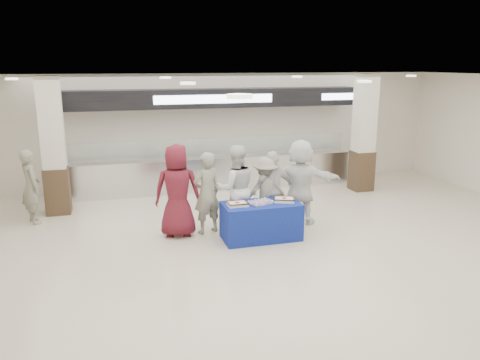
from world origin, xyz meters
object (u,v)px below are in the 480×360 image
object	(u,v)px
cupcake_tray	(261,202)
soldier_bg	(31,187)
soldier_b	(266,193)
civilian_maroon	(177,191)
chef_tall	(236,188)
sheet_cake_right	(284,199)
chef_short	(273,189)
soldier_a	(207,193)
civilian_white	(300,182)
display_table	(261,221)
sheet_cake_left	(237,204)

from	to	relation	value
cupcake_tray	soldier_bg	size ratio (longest dim) A/B	0.28
soldier_b	cupcake_tray	bearing A→B (deg)	68.28
civilian_maroon	chef_tall	xyz separation A→B (m)	(1.22, 0.00, -0.04)
sheet_cake_right	chef_short	distance (m)	0.63
chef_tall	soldier_a	bearing A→B (deg)	0.96
soldier_bg	chef_tall	bearing A→B (deg)	-135.98
soldier_b	civilian_white	world-z (taller)	civilian_white
cupcake_tray	chef_short	size ratio (longest dim) A/B	0.28
display_table	sheet_cake_right	distance (m)	0.65
sheet_cake_right	chef_tall	xyz separation A→B (m)	(-0.85, 0.63, 0.12)
soldier_bg	sheet_cake_left	bearing A→B (deg)	-144.22
display_table	sheet_cake_left	size ratio (longest dim) A/B	3.95
sheet_cake_left	soldier_bg	size ratio (longest dim) A/B	0.24
sheet_cake_right	chef_short	bearing A→B (deg)	92.08
cupcake_tray	soldier_b	bearing A→B (deg)	63.65
sheet_cake_left	soldier_a	distance (m)	0.82
soldier_a	chef_tall	size ratio (longest dim) A/B	0.94
chef_tall	chef_short	size ratio (longest dim) A/B	1.10
civilian_white	soldier_bg	distance (m)	5.93
cupcake_tray	soldier_b	world-z (taller)	soldier_b
sheet_cake_right	soldier_bg	xyz separation A→B (m)	(-5.08, 2.28, 0.04)
sheet_cake_right	soldier_a	world-z (taller)	soldier_a
civilian_maroon	civilian_white	xyz separation A→B (m)	(2.71, 0.08, -0.01)
cupcake_tray	chef_short	distance (m)	0.83
sheet_cake_left	chef_tall	bearing A→B (deg)	78.03
cupcake_tray	sheet_cake_right	bearing A→B (deg)	4.04
sheet_cake_left	chef_short	xyz separation A→B (m)	(0.97, 0.67, 0.04)
sheet_cake_left	soldier_a	xyz separation A→B (m)	(-0.48, 0.67, 0.07)
sheet_cake_left	soldier_a	world-z (taller)	soldier_a
civilian_maroon	sheet_cake_left	bearing A→B (deg)	158.62
chef_short	soldier_b	distance (m)	0.17
cupcake_tray	soldier_bg	xyz separation A→B (m)	(-4.57, 2.32, 0.05)
soldier_bg	display_table	bearing A→B (deg)	-141.19
chef_tall	soldier_bg	xyz separation A→B (m)	(-4.23, 1.65, -0.09)
sheet_cake_right	cupcake_tray	world-z (taller)	sheet_cake_right
sheet_cake_right	cupcake_tray	xyz separation A→B (m)	(-0.52, -0.04, -0.01)
sheet_cake_right	cupcake_tray	size ratio (longest dim) A/B	1.04
soldier_b	soldier_bg	xyz separation A→B (m)	(-4.90, 1.65, 0.05)
sheet_cake_left	soldier_b	bearing A→B (deg)	39.59
chef_tall	cupcake_tray	bearing A→B (deg)	117.52
chef_short	sheet_cake_left	bearing A→B (deg)	18.99
civilian_maroon	display_table	bearing A→B (deg)	168.28
display_table	civilian_white	distance (m)	1.45
chef_short	soldier_bg	size ratio (longest dim) A/B	1.00
sheet_cake_left	civilian_maroon	world-z (taller)	civilian_maroon
soldier_bg	sheet_cake_right	bearing A→B (deg)	-138.87
civilian_maroon	soldier_a	size ratio (longest dim) A/B	1.11
cupcake_tray	civilian_maroon	distance (m)	1.71
cupcake_tray	civilian_white	distance (m)	1.38
sheet_cake_left	chef_short	size ratio (longest dim) A/B	0.23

